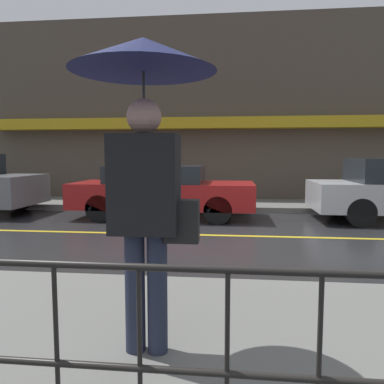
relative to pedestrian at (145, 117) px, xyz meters
name	(u,v)px	position (x,y,z in m)	size (l,w,h in m)	color
ground_plane	(253,236)	(1.00, 4.69, -1.83)	(80.00, 80.00, 0.00)	#262628
sidewalk_near	(282,349)	(1.00, 0.27, -1.76)	(28.00, 2.82, 0.15)	slate
sidewalk_far	(246,205)	(1.00, 8.77, -1.76)	(28.00, 2.12, 0.15)	slate
lane_marking	(253,236)	(1.00, 4.69, -1.83)	(25.20, 0.12, 0.01)	gold
building_storefront	(246,111)	(1.00, 9.95, 1.18)	(28.00, 0.85, 6.07)	#4C4238
railing_foreground	(320,341)	(1.00, -0.89, -1.09)	(12.00, 0.04, 0.92)	black
pedestrian	(145,117)	(0.00, 0.00, 0.00)	(1.00, 1.00, 2.21)	#23283D
car_red	(162,190)	(-1.16, 6.70, -1.14)	(4.50, 1.79, 1.31)	maroon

